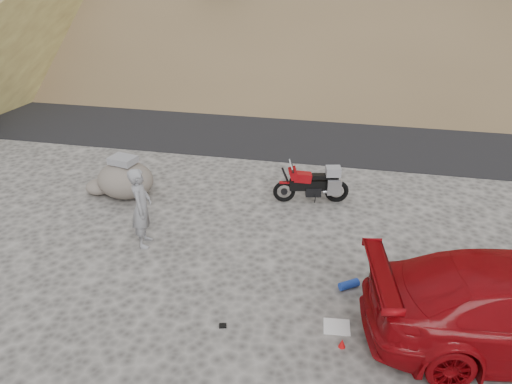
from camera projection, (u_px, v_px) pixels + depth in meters
The scene contains 11 objects.
ground at pixel (233, 261), 10.94m from camera, with size 140.00×140.00×0.00m, color #484542.
road at pixel (291, 125), 18.78m from camera, with size 120.00×7.00×0.05m, color black.
motorcycle at pixel (315, 184), 13.15m from camera, with size 2.00×0.83×1.20m.
man at pixel (146, 243), 11.55m from camera, with size 0.69×0.45×1.90m, color gray.
boulder at pixel (125, 179), 13.42m from camera, with size 1.92×1.81×1.16m.
small_rock at pixel (98, 187), 13.68m from camera, with size 0.80×0.75×0.41m.
gear_white_cloth at pixel (337, 327), 9.07m from camera, with size 0.48×0.42×0.02m, color white.
gear_blue_mat at pixel (349, 284), 10.05m from camera, with size 0.17×0.17×0.42m, color #1C3DAA.
gear_bottle at pixel (373, 295), 9.68m from camera, with size 0.09×0.09×0.25m, color #1C3DAA.
gear_funnel at pixel (342, 343), 8.60m from camera, with size 0.13×0.13×0.17m, color red.
gear_glove_b at pixel (223, 326), 9.08m from camera, with size 0.13×0.10×0.04m, color black.
Camera 1 is at (2.31, -8.76, 6.33)m, focal length 35.00 mm.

